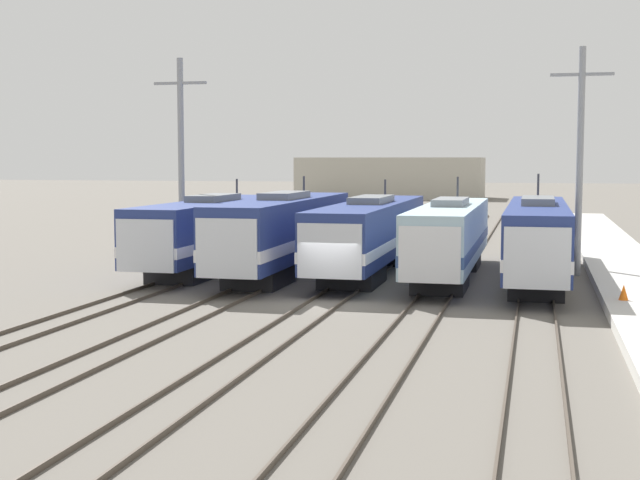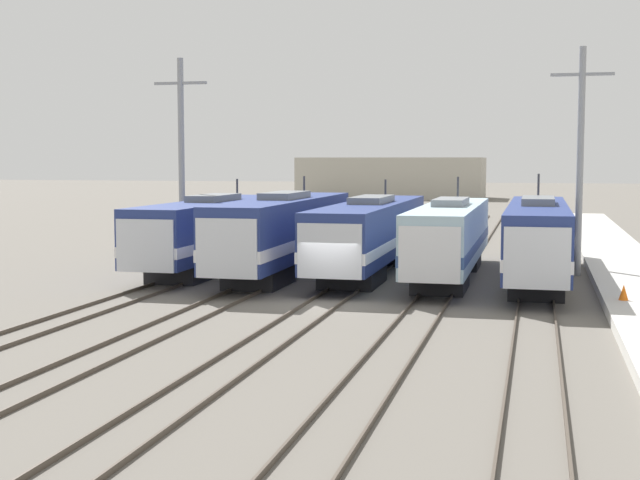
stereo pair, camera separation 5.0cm
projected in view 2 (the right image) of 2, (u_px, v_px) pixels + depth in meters
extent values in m
plane|color=#666059|center=(326.00, 303.00, 37.52)|extent=(400.00, 400.00, 0.00)
cube|color=#4C4238|center=(124.00, 293.00, 39.71)|extent=(0.07, 120.00, 0.15)
cube|color=#4C4238|center=(154.00, 294.00, 39.37)|extent=(0.07, 120.00, 0.15)
cube|color=#4C4238|center=(215.00, 297.00, 38.70)|extent=(0.07, 120.00, 0.15)
cube|color=#4C4238|center=(246.00, 298.00, 38.36)|extent=(0.07, 120.00, 0.15)
cube|color=#4C4238|center=(310.00, 300.00, 37.68)|extent=(0.07, 120.00, 0.15)
cube|color=#4C4238|center=(343.00, 302.00, 37.34)|extent=(0.07, 120.00, 0.15)
cube|color=#4C4238|center=(411.00, 304.00, 36.66)|extent=(0.07, 120.00, 0.15)
cube|color=#4C4238|center=(446.00, 306.00, 36.32)|extent=(0.07, 120.00, 0.15)
cube|color=#4C4238|center=(517.00, 309.00, 35.64)|extent=(0.07, 120.00, 0.15)
cube|color=#4C4238|center=(554.00, 310.00, 35.30)|extent=(0.07, 120.00, 0.15)
cube|color=black|center=(184.00, 271.00, 44.51)|extent=(2.57, 3.87, 0.95)
cube|color=black|center=(241.00, 253.00, 53.03)|extent=(2.57, 3.87, 0.95)
cube|color=navy|center=(214.00, 227.00, 48.60)|extent=(3.02, 17.60, 2.82)
cube|color=silver|center=(214.00, 237.00, 48.65)|extent=(3.06, 17.64, 0.51)
cube|color=silver|center=(154.00, 244.00, 40.97)|extent=(2.78, 1.98, 2.40)
cube|color=black|center=(145.00, 234.00, 40.04)|extent=(2.36, 0.08, 0.67)
cube|color=slate|center=(214.00, 198.00, 48.46)|extent=(1.66, 4.40, 0.35)
cylinder|color=#38383D|center=(237.00, 188.00, 52.17)|extent=(0.12, 0.12, 1.12)
cube|color=black|center=(259.00, 276.00, 42.47)|extent=(2.54, 3.96, 0.95)
cube|color=black|center=(307.00, 256.00, 51.19)|extent=(2.54, 3.96, 0.95)
cube|color=navy|center=(285.00, 228.00, 46.65)|extent=(2.99, 18.02, 3.04)
cube|color=silver|center=(285.00, 239.00, 46.71)|extent=(3.03, 18.06, 0.55)
cube|color=silver|center=(234.00, 247.00, 38.83)|extent=(2.75, 2.01, 2.58)
cube|color=black|center=(226.00, 235.00, 37.89)|extent=(2.34, 0.08, 0.72)
cube|color=slate|center=(285.00, 195.00, 46.50)|extent=(1.64, 4.50, 0.35)
cylinder|color=#38383D|center=(304.00, 186.00, 50.30)|extent=(0.12, 0.12, 1.10)
cube|color=black|center=(353.00, 275.00, 42.78)|extent=(2.60, 4.32, 0.95)
cube|color=black|center=(387.00, 254.00, 52.29)|extent=(2.60, 4.32, 0.95)
cube|color=navy|center=(372.00, 229.00, 47.37)|extent=(3.06, 19.65, 2.79)
cube|color=silver|center=(372.00, 239.00, 47.42)|extent=(3.10, 19.69, 0.50)
cube|color=silver|center=(335.00, 249.00, 38.90)|extent=(2.82, 2.30, 2.37)
cube|color=black|center=(330.00, 239.00, 37.82)|extent=(2.40, 0.08, 0.66)
cube|color=slate|center=(372.00, 199.00, 47.23)|extent=(1.69, 4.91, 0.35)
cylinder|color=#38383D|center=(385.00, 189.00, 51.37)|extent=(0.12, 0.12, 1.14)
cube|color=#232326|center=(441.00, 280.00, 41.02)|extent=(2.36, 3.93, 0.95)
cube|color=#232326|center=(458.00, 259.00, 49.67)|extent=(2.36, 3.93, 0.95)
cube|color=#9EBCCC|center=(450.00, 232.00, 45.18)|extent=(2.78, 17.88, 2.77)
cube|color=navy|center=(450.00, 243.00, 45.23)|extent=(2.82, 17.92, 0.50)
cube|color=silver|center=(433.00, 252.00, 37.61)|extent=(2.56, 2.39, 2.35)
cube|color=black|center=(430.00, 242.00, 36.48)|extent=(2.18, 0.08, 0.66)
cube|color=gray|center=(451.00, 202.00, 45.04)|extent=(1.53, 4.47, 0.35)
cylinder|color=#38383D|center=(458.00, 189.00, 48.80)|extent=(0.12, 0.12, 1.37)
cube|color=black|center=(536.00, 285.00, 39.50)|extent=(2.37, 4.16, 0.95)
cube|color=black|center=(537.00, 261.00, 48.64)|extent=(2.37, 4.16, 0.95)
cube|color=navy|center=(537.00, 233.00, 43.90)|extent=(2.79, 18.89, 2.88)
cube|color=silver|center=(537.00, 245.00, 43.95)|extent=(2.83, 18.93, 0.52)
cube|color=silver|center=(537.00, 256.00, 35.51)|extent=(2.57, 1.71, 2.45)
cube|color=black|center=(537.00, 245.00, 34.71)|extent=(2.18, 0.08, 0.69)
cube|color=slate|center=(538.00, 201.00, 43.75)|extent=(1.54, 4.72, 0.35)
cylinder|color=#38383D|center=(538.00, 187.00, 47.72)|extent=(0.12, 0.12, 1.44)
cylinder|color=gray|center=(181.00, 162.00, 50.95)|extent=(0.35, 0.35, 11.76)
cube|color=gray|center=(180.00, 83.00, 50.55)|extent=(3.15, 0.16, 0.16)
cylinder|color=gray|center=(580.00, 162.00, 45.75)|extent=(0.35, 0.35, 11.76)
cube|color=gray|center=(582.00, 74.00, 45.34)|extent=(3.15, 0.16, 0.16)
cone|color=orange|center=(624.00, 292.00, 35.39)|extent=(0.38, 0.38, 0.63)
cube|color=#B2AD9E|center=(392.00, 178.00, 139.73)|extent=(28.37, 12.68, 6.33)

